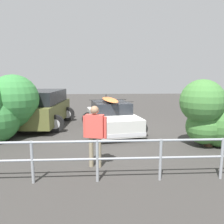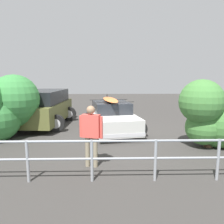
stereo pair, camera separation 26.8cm
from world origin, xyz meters
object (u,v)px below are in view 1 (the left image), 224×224
(sedan_car, at_px, (111,117))
(person_bystander, at_px, (95,131))
(suv_car, at_px, (44,108))
(bush_near_left, at_px, (211,118))

(sedan_car, bearing_deg, person_bystander, 81.17)
(sedan_car, height_order, person_bystander, person_bystander)
(suv_car, height_order, person_bystander, suv_car)
(sedan_car, xyz_separation_m, person_bystander, (0.64, 4.09, 0.37))
(suv_car, distance_m, bush_near_left, 7.56)
(bush_near_left, bearing_deg, person_bystander, 22.25)
(sedan_car, bearing_deg, suv_car, -18.46)
(person_bystander, bearing_deg, sedan_car, -98.83)
(suv_car, distance_m, person_bystander, 5.83)
(sedan_car, height_order, bush_near_left, bush_near_left)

